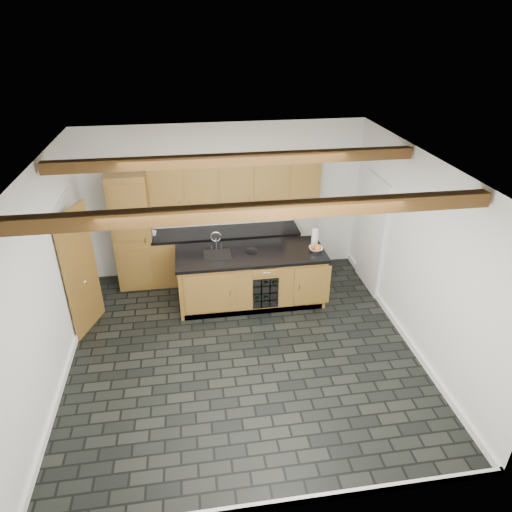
{
  "coord_description": "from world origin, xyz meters",
  "views": [
    {
      "loc": [
        -0.61,
        -5.28,
        4.41
      ],
      "look_at": [
        0.31,
        0.8,
        1.13
      ],
      "focal_mm": 32.0,
      "sensor_mm": 36.0,
      "label": 1
    }
  ],
  "objects_px": {
    "island": "(251,277)",
    "fruit_bowl": "(316,249)",
    "kitchen_scale": "(252,250)",
    "paper_towel": "(315,237)"
  },
  "relations": [
    {
      "from": "kitchen_scale",
      "to": "fruit_bowl",
      "type": "height_order",
      "value": "fruit_bowl"
    },
    {
      "from": "fruit_bowl",
      "to": "island",
      "type": "bearing_deg",
      "value": 176.03
    },
    {
      "from": "kitchen_scale",
      "to": "paper_towel",
      "type": "bearing_deg",
      "value": 26.35
    },
    {
      "from": "island",
      "to": "fruit_bowl",
      "type": "xyz_separation_m",
      "value": [
        1.07,
        -0.07,
        0.49
      ]
    },
    {
      "from": "island",
      "to": "fruit_bowl",
      "type": "bearing_deg",
      "value": -3.97
    },
    {
      "from": "island",
      "to": "kitchen_scale",
      "type": "height_order",
      "value": "kitchen_scale"
    },
    {
      "from": "kitchen_scale",
      "to": "fruit_bowl",
      "type": "bearing_deg",
      "value": 14.04
    },
    {
      "from": "kitchen_scale",
      "to": "paper_towel",
      "type": "height_order",
      "value": "paper_towel"
    },
    {
      "from": "paper_towel",
      "to": "kitchen_scale",
      "type": "bearing_deg",
      "value": -174.33
    },
    {
      "from": "island",
      "to": "fruit_bowl",
      "type": "distance_m",
      "value": 1.18
    }
  ]
}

